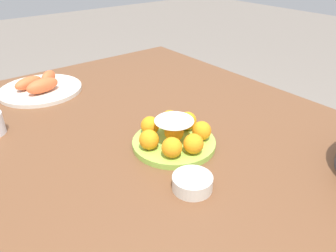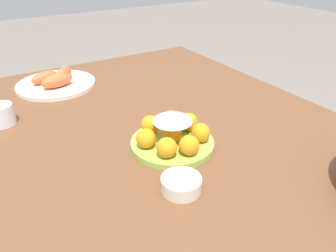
{
  "view_description": "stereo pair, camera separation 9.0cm",
  "coord_description": "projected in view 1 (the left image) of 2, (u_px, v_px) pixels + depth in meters",
  "views": [
    {
      "loc": [
        0.65,
        -0.49,
        1.22
      ],
      "look_at": [
        0.04,
        -0.01,
        0.78
      ],
      "focal_mm": 35.0,
      "sensor_mm": 36.0,
      "label": 1
    },
    {
      "loc": [
        0.71,
        -0.42,
        1.22
      ],
      "look_at": [
        0.04,
        -0.01,
        0.78
      ],
      "focal_mm": 35.0,
      "sensor_mm": 36.0,
      "label": 2
    }
  ],
  "objects": [
    {
      "name": "dining_table",
      "position": [
        163.0,
        155.0,
        0.99
      ],
      "size": [
        1.44,
        1.07,
        0.74
      ],
      "color": "brown",
      "rests_on": "ground_plane"
    },
    {
      "name": "cake_plate",
      "position": [
        174.0,
        135.0,
        0.87
      ],
      "size": [
        0.22,
        0.22,
        0.09
      ],
      "color": "#99CC4C",
      "rests_on": "dining_table"
    },
    {
      "name": "sauce_bowl",
      "position": [
        192.0,
        182.0,
        0.72
      ],
      "size": [
        0.09,
        0.09,
        0.03
      ],
      "color": "silver",
      "rests_on": "dining_table"
    },
    {
      "name": "seafood_platter",
      "position": [
        40.0,
        87.0,
        1.2
      ],
      "size": [
        0.29,
        0.29,
        0.06
      ],
      "color": "silver",
      "rests_on": "dining_table"
    }
  ]
}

